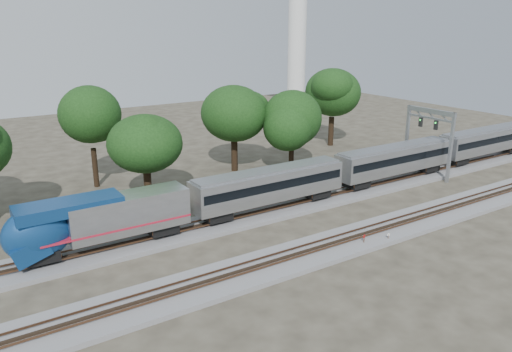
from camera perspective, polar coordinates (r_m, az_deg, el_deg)
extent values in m
plane|color=#383328|center=(45.15, 0.55, -7.86)|extent=(160.00, 160.00, 0.00)
cube|color=slate|center=(49.75, -3.28, -5.19)|extent=(160.00, 5.00, 0.40)
cube|color=brown|center=(49.00, -2.87, -4.97)|extent=(160.00, 0.08, 0.15)
cube|color=brown|center=(50.16, -3.70, -4.45)|extent=(160.00, 0.08, 0.15)
cube|color=slate|center=(42.12, 3.60, -9.53)|extent=(160.00, 5.00, 0.40)
cube|color=brown|center=(41.40, 4.21, -9.34)|extent=(160.00, 0.08, 0.15)
cube|color=brown|center=(42.43, 3.03, -8.62)|extent=(160.00, 0.08, 0.15)
cube|color=silver|center=(44.93, -14.39, -4.06)|extent=(10.47, 2.96, 3.26)
ellipsoid|color=navy|center=(43.50, -23.77, -6.10)|extent=(5.33, 3.08, 4.54)
cube|color=navy|center=(43.28, -20.60, -3.30)|extent=(8.40, 2.90, 0.99)
cube|color=black|center=(43.20, -23.29, -4.78)|extent=(0.44, 2.27, 1.29)
cube|color=#A5192D|center=(44.92, -15.74, -5.33)|extent=(12.84, 3.00, 0.18)
cube|color=black|center=(44.22, -23.30, -8.25)|extent=(2.57, 2.17, 0.89)
cube|color=black|center=(46.64, -10.70, -5.76)|extent=(2.57, 2.17, 0.89)
cube|color=silver|center=(51.26, 1.54, -1.03)|extent=(17.19, 2.96, 2.96)
cube|color=black|center=(51.16, 1.54, -0.72)|extent=(16.60, 3.01, 0.89)
cube|color=gray|center=(50.80, 1.55, 0.61)|extent=(16.79, 2.37, 0.35)
cube|color=black|center=(48.85, -4.52, -4.42)|extent=(2.57, 2.17, 0.89)
cube|color=black|center=(55.46, 6.83, -1.82)|extent=(2.57, 2.17, 0.89)
cube|color=silver|center=(63.25, 15.56, 1.87)|extent=(17.19, 2.96, 2.96)
cube|color=black|center=(63.18, 15.58, 2.13)|extent=(16.60, 3.01, 0.89)
cube|color=gray|center=(62.88, 15.67, 3.21)|extent=(16.79, 2.37, 0.35)
cube|color=black|center=(59.41, 11.40, -0.75)|extent=(2.57, 2.17, 0.89)
cube|color=black|center=(68.42, 18.92, 1.02)|extent=(2.57, 2.17, 0.89)
cube|color=silver|center=(77.88, 24.75, 3.72)|extent=(17.19, 2.96, 2.96)
cube|color=black|center=(77.82, 24.78, 3.93)|extent=(16.60, 3.01, 0.89)
cube|color=gray|center=(77.58, 24.89, 4.81)|extent=(16.79, 2.37, 0.35)
cube|color=black|center=(73.23, 21.92, 1.73)|extent=(2.57, 2.17, 0.89)
cube|color=black|center=(83.52, 26.91, 2.89)|extent=(2.57, 2.17, 0.89)
cylinder|color=#512D19|center=(45.61, 12.24, -7.30)|extent=(0.07, 0.07, 1.03)
cylinder|color=#AC0C0D|center=(45.42, 12.27, -6.77)|extent=(0.36, 0.15, 0.37)
cylinder|color=#512D19|center=(46.95, 14.86, -6.91)|extent=(0.05, 0.05, 0.82)
cylinder|color=silver|center=(46.81, 14.90, -6.50)|extent=(0.29, 0.10, 0.29)
cube|color=#512D19|center=(43.94, 9.55, -8.64)|extent=(0.55, 0.40, 0.30)
cylinder|color=silver|center=(105.43, 4.69, 13.83)|extent=(3.74, 3.74, 26.16)
cone|color=silver|center=(106.66, 4.54, 7.81)|extent=(5.98, 5.98, 3.74)
cube|color=gray|center=(65.46, 21.35, 2.97)|extent=(0.34, 0.34, 8.76)
cube|color=gray|center=(69.51, 16.84, 4.19)|extent=(0.34, 0.34, 8.76)
cube|color=gray|center=(66.66, 19.37, 7.02)|extent=(0.39, 7.20, 0.58)
cube|color=gray|center=(66.80, 19.30, 6.28)|extent=(0.24, 7.20, 0.24)
cube|color=black|center=(66.00, 19.87, 5.50)|extent=(0.24, 0.49, 1.17)
cube|color=black|center=(67.40, 18.31, 5.87)|extent=(0.24, 0.49, 1.17)
cylinder|color=black|center=(63.00, -17.90, 0.92)|extent=(0.70, 0.70, 4.76)
ellipsoid|color=black|center=(61.60, -18.45, 6.70)|extent=(8.98, 8.98, 7.63)
cylinder|color=black|center=(55.38, -12.23, -1.40)|extent=(0.70, 0.70, 3.69)
ellipsoid|color=black|center=(54.03, -12.57, 3.65)|extent=(6.96, 6.96, 5.92)
cylinder|color=black|center=(66.72, -2.48, 2.37)|extent=(0.70, 0.70, 4.17)
ellipsoid|color=black|center=(65.51, -2.54, 7.16)|extent=(7.86, 7.86, 6.68)
cylinder|color=black|center=(66.53, 4.05, 2.16)|extent=(0.70, 0.70, 3.85)
ellipsoid|color=black|center=(65.38, 4.14, 6.58)|extent=(7.25, 7.25, 6.17)
cylinder|color=black|center=(81.56, 8.57, 5.08)|extent=(0.70, 0.70, 4.61)
ellipsoid|color=black|center=(80.50, 8.76, 9.44)|extent=(8.69, 8.69, 7.39)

